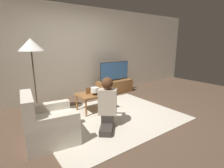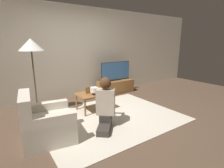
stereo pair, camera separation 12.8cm
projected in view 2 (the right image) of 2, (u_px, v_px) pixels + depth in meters
The scene contains 11 objects.
ground_plane at pixel (110, 117), 3.79m from camera, with size 10.00×10.00×0.00m, color brown.
wall_back at pixel (73, 53), 5.03m from camera, with size 10.00×0.06×2.60m.
rug at pixel (110, 117), 3.78m from camera, with size 2.86×2.25×0.02m.
tv_stand at pixel (116, 87), 5.60m from camera, with size 1.17×0.44×0.41m.
tv at pixel (116, 71), 5.48m from camera, with size 1.06×0.08×0.59m.
coffee_table at pixel (94, 95), 4.10m from camera, with size 0.76×0.55×0.42m.
floor_lamp at pixel (31, 48), 3.54m from camera, with size 0.49×0.49×1.67m.
armchair at pixel (46, 125), 2.85m from camera, with size 0.88×0.87×0.83m.
person_kneeling at pixel (105, 102), 3.24m from camera, with size 0.73×0.80×0.96m.
picture_frame at pixel (88, 90), 4.05m from camera, with size 0.11×0.01×0.15m.
table_lamp at pixel (94, 90), 3.96m from camera, with size 0.18×0.18×0.17m.
Camera 2 is at (-1.95, -2.92, 1.59)m, focal length 28.00 mm.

